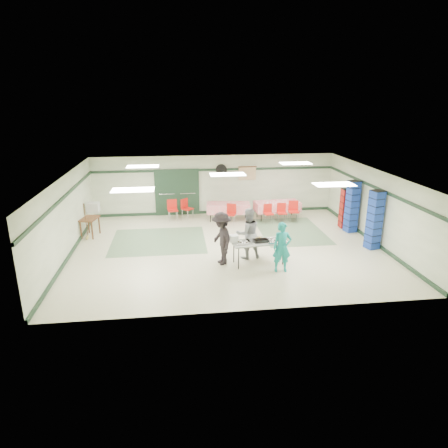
{
  "coord_description": "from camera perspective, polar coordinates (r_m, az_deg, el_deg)",
  "views": [
    {
      "loc": [
        -1.77,
        -13.4,
        5.26
      ],
      "look_at": [
        -0.16,
        -0.3,
        1.0
      ],
      "focal_mm": 32.0,
      "sensor_mm": 36.0,
      "label": 1
    }
  ],
  "objects": [
    {
      "name": "green_patch_a",
      "position": [
        15.35,
        -9.31,
        -2.37
      ],
      "size": [
        3.5,
        3.0,
        0.01
      ],
      "primitive_type": "cube",
      "color": "#5F7E5C",
      "rests_on": "floor"
    },
    {
      "name": "chair_a",
      "position": [
        17.43,
        8.24,
        1.89
      ],
      "size": [
        0.41,
        0.41,
        0.83
      ],
      "rotation": [
        0.0,
        0.0,
        -0.06
      ],
      "color": "red",
      "rests_on": "floor"
    },
    {
      "name": "baking_pan",
      "position": [
        12.91,
        5.29,
        -2.38
      ],
      "size": [
        0.51,
        0.35,
        0.08
      ],
      "primitive_type": "cube",
      "rotation": [
        0.0,
        0.0,
        0.13
      ],
      "color": "black",
      "rests_on": "serving_table"
    },
    {
      "name": "chair_loose_a",
      "position": [
        17.82,
        -5.45,
        2.5
      ],
      "size": [
        0.59,
        0.59,
        0.9
      ],
      "rotation": [
        0.0,
        0.0,
        0.78
      ],
      "color": "red",
      "rests_on": "floor"
    },
    {
      "name": "wall_right",
      "position": [
        15.74,
        20.79,
        2.34
      ],
      "size": [
        0.0,
        9.0,
        9.0
      ],
      "primitive_type": "plane",
      "rotation": [
        1.57,
        0.0,
        -1.57
      ],
      "color": "silver",
      "rests_on": "floor"
    },
    {
      "name": "trim_back",
      "position": [
        18.24,
        -1.34,
        7.76
      ],
      "size": [
        11.0,
        0.06,
        0.1
      ],
      "primitive_type": "cube",
      "color": "#1C3423",
      "rests_on": "wall_back"
    },
    {
      "name": "floor",
      "position": [
        14.51,
        0.49,
        -3.36
      ],
      "size": [
        11.0,
        11.0,
        0.0
      ],
      "primitive_type": "plane",
      "color": "beige",
      "rests_on": "ground"
    },
    {
      "name": "sheet_tray_left",
      "position": [
        12.77,
        2.5,
        -2.69
      ],
      "size": [
        0.66,
        0.53,
        0.02
      ],
      "primitive_type": "cube",
      "rotation": [
        0.0,
        0.0,
        0.13
      ],
      "color": "silver",
      "rests_on": "serving_table"
    },
    {
      "name": "wall_front",
      "position": [
        9.88,
        3.91,
        -5.44
      ],
      "size": [
        11.0,
        0.0,
        11.0
      ],
      "primitive_type": "plane",
      "rotation": [
        -1.57,
        0.0,
        0.0
      ],
      "color": "silver",
      "rests_on": "floor"
    },
    {
      "name": "volunteer_teal",
      "position": [
        12.45,
        8.29,
        -3.32
      ],
      "size": [
        0.6,
        0.41,
        1.59
      ],
      "primitive_type": "imported",
      "rotation": [
        0.0,
        0.0,
        -0.05
      ],
      "color": "teal",
      "rests_on": "floor"
    },
    {
      "name": "broom",
      "position": [
        16.05,
        -19.15,
        0.49
      ],
      "size": [
        0.06,
        0.23,
        1.4
      ],
      "primitive_type": "cylinder",
      "rotation": [
        0.14,
        0.0,
        -0.12
      ],
      "color": "brown",
      "rests_on": "floor"
    },
    {
      "name": "trim_left",
      "position": [
        14.27,
        -21.88,
        3.6
      ],
      "size": [
        0.06,
        9.0,
        0.1
      ],
      "primitive_type": "cube",
      "rotation": [
        0.0,
        0.0,
        1.57
      ],
      "color": "#1C3423",
      "rests_on": "wall_back"
    },
    {
      "name": "crate_stack_blue_a",
      "position": [
        16.66,
        17.82,
        2.38
      ],
      "size": [
        0.47,
        0.47,
        2.09
      ],
      "primitive_type": "cube",
      "rotation": [
        0.0,
        0.0,
        0.19
      ],
      "color": "#1B42A5",
      "rests_on": "floor"
    },
    {
      "name": "trim_right",
      "position": [
        15.57,
        20.97,
        4.81
      ],
      "size": [
        0.06,
        9.0,
        0.1
      ],
      "primitive_type": "cube",
      "rotation": [
        0.0,
        0.0,
        1.57
      ],
      "color": "#1C3423",
      "rests_on": "wall_back"
    },
    {
      "name": "dining_table_b",
      "position": [
        17.51,
        0.61,
        2.37
      ],
      "size": [
        1.94,
        1.01,
        0.77
      ],
      "rotation": [
        0.0,
        0.0,
        -0.1
      ],
      "color": "red",
      "rests_on": "floor"
    },
    {
      "name": "double_door_right",
      "position": [
        18.34,
        -5.21,
        4.56
      ],
      "size": [
        0.9,
        0.06,
        2.1
      ],
      "primitive_type": "cube",
      "color": "#969997",
      "rests_on": "floor"
    },
    {
      "name": "wall_back",
      "position": [
        18.41,
        -1.33,
        5.63
      ],
      "size": [
        11.0,
        0.0,
        11.0
      ],
      "primitive_type": "plane",
      "rotation": [
        1.57,
        0.0,
        0.0
      ],
      "color": "silver",
      "rests_on": "floor"
    },
    {
      "name": "green_patch_b",
      "position": [
        16.45,
        9.52,
        -0.99
      ],
      "size": [
        2.5,
        3.5,
        0.01
      ],
      "primitive_type": "cube",
      "color": "#5F7E5C",
      "rests_on": "floor"
    },
    {
      "name": "office_printer",
      "position": [
        17.04,
        -18.21,
        2.29
      ],
      "size": [
        0.49,
        0.43,
        0.38
      ],
      "primitive_type": "cube",
      "rotation": [
        0.0,
        0.0,
        -0.02
      ],
      "color": "#BABAB5",
      "rests_on": "printer_table"
    },
    {
      "name": "ceiling",
      "position": [
        13.76,
        0.52,
        7.18
      ],
      "size": [
        11.0,
        11.0,
        0.0
      ],
      "primitive_type": "plane",
      "rotation": [
        3.14,
        0.0,
        0.0
      ],
      "color": "white",
      "rests_on": "wall_back"
    },
    {
      "name": "chair_loose_b",
      "position": [
        17.65,
        -7.38,
        2.32
      ],
      "size": [
        0.48,
        0.48,
        0.92
      ],
      "rotation": [
        0.0,
        0.0,
        0.14
      ],
      "color": "red",
      "rests_on": "floor"
    },
    {
      "name": "sheet_tray_right",
      "position": [
        13.04,
        7.44,
        -2.39
      ],
      "size": [
        0.68,
        0.55,
        0.02
      ],
      "primitive_type": "cube",
      "rotation": [
        0.0,
        0.0,
        0.13
      ],
      "color": "silver",
      "rests_on": "serving_table"
    },
    {
      "name": "baseboard_back",
      "position": [
        18.7,
        -1.29,
        1.75
      ],
      "size": [
        11.0,
        0.06,
        0.12
      ],
      "primitive_type": "cube",
      "color": "#1C3423",
      "rests_on": "floor"
    },
    {
      "name": "foam_box_stack",
      "position": [
        12.81,
        1.41,
        -2.1
      ],
      "size": [
        0.29,
        0.27,
        0.24
      ],
      "primitive_type": "cube",
      "rotation": [
        0.0,
        0.0,
        0.13
      ],
      "color": "white",
      "rests_on": "serving_table"
    },
    {
      "name": "crate_stack_blue_b",
      "position": [
        15.05,
        20.7,
        0.54
      ],
      "size": [
        0.5,
        0.5,
        2.13
      ],
      "primitive_type": "cube",
      "rotation": [
        0.0,
        0.0,
        0.25
      ],
      "color": "#1B42A5",
      "rests_on": "floor"
    },
    {
      "name": "crate_stack_red",
      "position": [
        17.19,
        17.01,
        2.15
      ],
      "size": [
        0.44,
        0.44,
        1.64
      ],
      "primitive_type": "cube",
      "rotation": [
        0.0,
        0.0,
        -0.04
      ],
      "color": "maroon",
      "rests_on": "floor"
    },
    {
      "name": "wall_fan",
      "position": [
        18.25,
        -0.38,
        7.77
      ],
      "size": [
        0.5,
        0.1,
        0.5
      ],
      "primitive_type": "cylinder",
      "rotation": [
        1.57,
        0.0,
        0.0
      ],
      "color": "black",
      "rests_on": "wall_back"
    },
    {
      "name": "scroll_banner",
      "position": [
        18.46,
        3.35,
        7.22
      ],
      "size": [
        0.8,
        0.02,
        0.6
      ],
      "primitive_type": "cube",
      "color": "#D8B587",
      "rests_on": "wall_back"
    },
    {
      "name": "door_frame",
      "position": [
        18.31,
        -6.71,
        4.49
      ],
      "size": [
        2.0,
        0.03,
        2.15
      ],
      "primitive_type": "cube",
      "color": "#1C3423",
      "rests_on": "floor"
    },
    {
      "name": "sheet_tray_mid",
      "position": [
        13.04,
        4.5,
        -2.28
      ],
      "size": [
        0.65,
        0.52,
        0.02
      ],
      "primitive_type": "cube",
      "rotation": [
        0.0,
        0.0,
        0.13
      ],
      "color": "silver",
      "rests_on": "serving_table"
    },
    {
      "name": "volunteer_grey",
      "position": [
        13.34,
        3.43,
        -1.35
      ],
      "size": [
        0.95,
        0.8,
        1.74
      ],
      "primitive_type": "imported",
      "rotation": [
        0.0,
        0.0,
        3.32
      ],
      "color": "gray",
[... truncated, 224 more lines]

